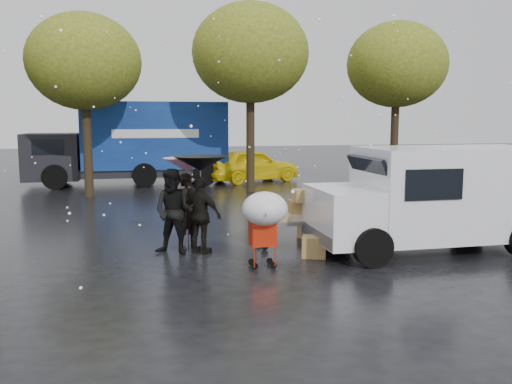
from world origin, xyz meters
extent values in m
plane|color=black|center=(0.00, 0.00, 0.00)|extent=(90.00, 90.00, 0.00)
imported|color=black|center=(-0.76, 1.17, 0.82)|extent=(0.71, 0.68, 1.64)
imported|color=black|center=(-1.09, 0.74, 0.89)|extent=(1.07, 0.98, 1.78)
imported|color=black|center=(-0.54, 0.67, 0.81)|extent=(0.97, 0.92, 1.62)
cylinder|color=#4C4C4C|center=(-0.76, 1.17, 0.91)|extent=(0.02, 0.02, 1.82)
cone|color=#D1568B|center=(-0.76, 1.17, 1.82)|extent=(1.03, 1.03, 0.30)
sphere|color=#4C4C4C|center=(-0.76, 1.17, 1.85)|extent=(0.06, 0.06, 0.06)
cylinder|color=#4C4C4C|center=(-0.54, 0.67, 0.94)|extent=(0.02, 0.02, 1.88)
cone|color=black|center=(-0.54, 0.67, 1.88)|extent=(1.12, 1.12, 0.30)
sphere|color=#4C4C4C|center=(-0.54, 0.67, 1.91)|extent=(0.06, 0.06, 0.06)
cube|color=slate|center=(1.42, 0.97, 0.55)|extent=(1.50, 0.80, 0.08)
cylinder|color=slate|center=(0.67, 0.97, 0.80)|extent=(0.04, 0.04, 0.60)
cube|color=#997243|center=(1.77, 1.07, 0.79)|extent=(0.55, 0.45, 0.40)
cube|color=#997243|center=(1.12, 0.87, 0.77)|extent=(0.45, 0.40, 0.35)
cube|color=#997243|center=(1.72, 0.82, 1.13)|extent=(0.40, 0.35, 0.28)
cube|color=tan|center=(1.47, 0.97, 0.65)|extent=(0.90, 0.55, 0.12)
cylinder|color=black|center=(0.82, 0.65, 0.08)|extent=(0.16, 0.05, 0.16)
cylinder|color=black|center=(0.82, 1.29, 0.08)|extent=(0.16, 0.05, 0.16)
cylinder|color=black|center=(2.02, 0.65, 0.08)|extent=(0.16, 0.05, 0.16)
cylinder|color=black|center=(2.02, 1.29, 0.08)|extent=(0.16, 0.05, 0.16)
cube|color=red|center=(0.47, -0.63, 0.65)|extent=(0.47, 0.41, 0.45)
cylinder|color=red|center=(0.47, -0.82, 1.02)|extent=(0.42, 0.02, 0.02)
cylinder|color=#4C4C4C|center=(0.47, -0.82, 0.95)|extent=(0.02, 0.02, 0.60)
ellipsoid|color=white|center=(0.47, -0.82, 1.15)|extent=(0.84, 0.84, 0.63)
cylinder|color=black|center=(0.29, -0.79, 0.06)|extent=(0.12, 0.04, 0.12)
cylinder|color=black|center=(0.29, -0.47, 0.06)|extent=(0.12, 0.04, 0.12)
cylinder|color=black|center=(0.65, -0.79, 0.06)|extent=(0.12, 0.04, 0.12)
cylinder|color=black|center=(0.65, -0.47, 0.06)|extent=(0.12, 0.04, 0.12)
cube|color=white|center=(4.70, -0.15, 1.25)|extent=(3.80, 2.00, 1.90)
cube|color=white|center=(2.30, -0.15, 0.85)|extent=(1.20, 1.95, 1.10)
cube|color=black|center=(2.85, -0.15, 1.70)|extent=(0.37, 1.70, 0.67)
cube|color=slate|center=(1.75, -0.15, 0.45)|extent=(0.12, 1.90, 0.25)
cylinder|color=black|center=(2.50, -1.10, 0.38)|extent=(0.76, 0.28, 0.76)
cylinder|color=black|center=(2.50, 0.80, 0.38)|extent=(0.76, 0.28, 0.76)
cylinder|color=black|center=(5.80, 0.80, 0.38)|extent=(0.76, 0.28, 0.76)
cube|color=navy|center=(-0.98, 13.41, 2.10)|extent=(6.00, 2.50, 2.80)
cube|color=black|center=(-5.18, 13.41, 1.25)|extent=(2.20, 2.40, 1.90)
cube|color=black|center=(-1.98, 13.41, 0.55)|extent=(8.00, 2.30, 0.35)
cube|color=white|center=(-0.98, 12.15, 2.20)|extent=(3.50, 0.03, 0.35)
cylinder|color=black|center=(-4.98, 12.26, 0.50)|extent=(1.00, 0.30, 1.00)
cylinder|color=black|center=(-4.98, 14.56, 0.50)|extent=(1.00, 0.30, 1.00)
cylinder|color=black|center=(1.02, 12.26, 0.50)|extent=(1.00, 0.30, 1.00)
cylinder|color=black|center=(1.02, 14.56, 0.50)|extent=(1.00, 0.30, 1.00)
cube|color=#997243|center=(1.66, -0.16, 0.21)|extent=(0.58, 0.52, 0.43)
cube|color=#997243|center=(2.13, 1.61, 0.18)|extent=(0.55, 0.48, 0.35)
imported|color=yellow|center=(3.21, 13.19, 0.75)|extent=(4.73, 3.18, 1.50)
cylinder|color=black|center=(-3.50, 10.00, 2.24)|extent=(0.32, 0.32, 4.48)
ellipsoid|color=#404E16|center=(-3.50, 10.00, 4.80)|extent=(4.00, 4.00, 3.40)
cylinder|color=black|center=(2.50, 10.00, 2.45)|extent=(0.32, 0.32, 4.90)
ellipsoid|color=#404E16|center=(2.50, 10.00, 5.25)|extent=(4.40, 4.40, 3.74)
cylinder|color=black|center=(8.50, 10.00, 2.31)|extent=(0.32, 0.32, 4.62)
ellipsoid|color=#404E16|center=(8.50, 10.00, 4.95)|extent=(4.00, 4.00, 3.40)
camera|label=1|loc=(-1.83, -10.38, 2.78)|focal=38.00mm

